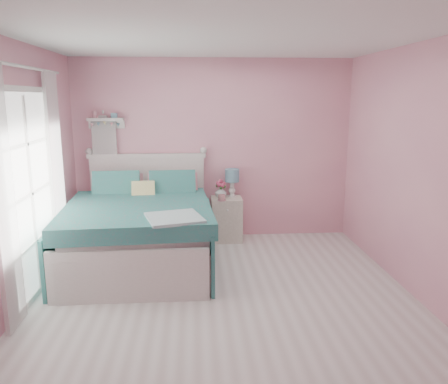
{
  "coord_description": "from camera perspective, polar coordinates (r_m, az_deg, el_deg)",
  "views": [
    {
      "loc": [
        -0.29,
        -4.1,
        2.05
      ],
      "look_at": [
        0.08,
        1.2,
        0.9
      ],
      "focal_mm": 35.0,
      "sensor_mm": 36.0,
      "label": 1
    }
  ],
  "objects": [
    {
      "name": "nightstand",
      "position": [
        6.37,
        0.33,
        -3.53
      ],
      "size": [
        0.44,
        0.43,
        0.63
      ],
      "color": "silver",
      "rests_on": "floor"
    },
    {
      "name": "vase",
      "position": [
        6.29,
        -0.43,
        0.01
      ],
      "size": [
        0.21,
        0.21,
        0.17
      ],
      "primitive_type": "imported",
      "rotation": [
        0.0,
        0.0,
        0.33
      ],
      "color": "silver",
      "rests_on": "nightstand"
    },
    {
      "name": "wall_shelf",
      "position": [
        6.41,
        -15.18,
        9.01
      ],
      "size": [
        0.5,
        0.15,
        0.25
      ],
      "color": "silver",
      "rests_on": "room_shell"
    },
    {
      "name": "curtain_far",
      "position": [
        5.56,
        -21.01,
        2.43
      ],
      "size": [
        0.04,
        0.4,
        2.32
      ],
      "primitive_type": "cube",
      "color": "white",
      "rests_on": "floor"
    },
    {
      "name": "room_shell",
      "position": [
        4.13,
        0.05,
        5.79
      ],
      "size": [
        4.5,
        4.5,
        4.5
      ],
      "color": "pink",
      "rests_on": "floor"
    },
    {
      "name": "floor",
      "position": [
        4.59,
        0.05,
        -14.26
      ],
      "size": [
        4.5,
        4.5,
        0.0
      ],
      "primitive_type": "plane",
      "color": "beige",
      "rests_on": "ground"
    },
    {
      "name": "curtain_near",
      "position": [
        4.18,
        -26.83,
        -1.07
      ],
      "size": [
        0.04,
        0.4,
        2.32
      ],
      "primitive_type": "cube",
      "color": "white",
      "rests_on": "floor"
    },
    {
      "name": "table_lamp",
      "position": [
        6.32,
        1.06,
        1.9
      ],
      "size": [
        0.2,
        0.2,
        0.41
      ],
      "color": "white",
      "rests_on": "nightstand"
    },
    {
      "name": "french_door",
      "position": [
        4.9,
        -23.95,
        -0.29
      ],
      "size": [
        0.04,
        1.32,
        2.16
      ],
      "color": "silver",
      "rests_on": "floor"
    },
    {
      "name": "bed",
      "position": [
        5.55,
        -10.81,
        -5.09
      ],
      "size": [
        1.82,
        2.22,
        1.26
      ],
      "rotation": [
        0.0,
        0.0,
        0.06
      ],
      "color": "silver",
      "rests_on": "floor"
    },
    {
      "name": "hanging_dress",
      "position": [
        6.44,
        -15.34,
        6.02
      ],
      "size": [
        0.34,
        0.03,
        0.72
      ],
      "primitive_type": "cube",
      "color": "white",
      "rests_on": "room_shell"
    },
    {
      "name": "teacup",
      "position": [
        6.13,
        -0.3,
        -0.74
      ],
      "size": [
        0.12,
        0.12,
        0.08
      ],
      "primitive_type": "imported",
      "rotation": [
        0.0,
        0.0,
        -0.2
      ],
      "color": "tan",
      "rests_on": "nightstand"
    },
    {
      "name": "roses",
      "position": [
        6.26,
        -0.44,
        1.08
      ],
      "size": [
        0.14,
        0.11,
        0.12
      ],
      "color": "#D74972",
      "rests_on": "vase"
    }
  ]
}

